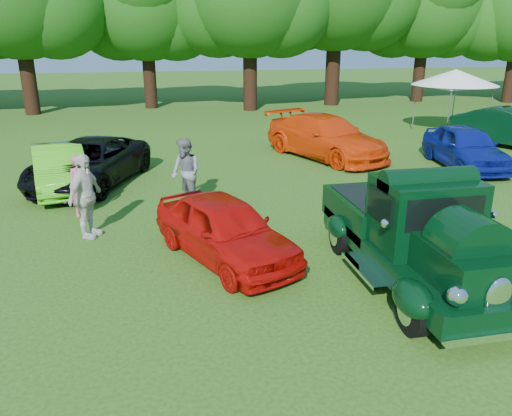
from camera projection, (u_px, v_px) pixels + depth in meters
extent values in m
plane|color=#234F12|center=(316.00, 275.00, 9.84)|extent=(120.00, 120.00, 0.00)
cylinder|color=black|center=(414.00, 310.00, 7.77)|extent=(0.24, 0.82, 0.82)
cylinder|color=black|center=(341.00, 235.00, 10.70)|extent=(0.24, 0.82, 0.82)
cylinder|color=black|center=(419.00, 229.00, 11.06)|extent=(0.24, 0.82, 0.82)
cube|color=black|center=(416.00, 253.00, 9.44)|extent=(1.91, 5.00, 0.38)
cube|color=black|center=(466.00, 265.00, 7.91)|extent=(1.22, 1.61, 0.69)
cube|color=black|center=(424.00, 214.00, 9.04)|extent=(1.73, 1.28, 1.33)
cube|color=black|center=(445.00, 213.00, 8.39)|extent=(1.44, 0.07, 0.58)
cube|color=black|center=(382.00, 211.00, 10.74)|extent=(1.91, 2.28, 0.64)
cube|color=black|center=(383.00, 197.00, 10.64)|extent=(1.64, 2.00, 0.06)
ellipsoid|color=black|center=(413.00, 299.00, 7.70)|extent=(0.55, 0.95, 0.55)
ellipsoid|color=black|center=(338.00, 227.00, 10.63)|extent=(0.42, 0.80, 0.47)
ellipsoid|color=black|center=(423.00, 220.00, 11.00)|extent=(0.42, 0.80, 0.47)
ellipsoid|color=white|center=(499.00, 298.00, 7.18)|extent=(0.45, 0.14, 0.66)
sphere|color=white|center=(457.00, 296.00, 7.11)|extent=(0.31, 0.31, 0.31)
cube|color=white|center=(501.00, 335.00, 7.19)|extent=(1.80, 0.12, 0.12)
cube|color=white|center=(360.00, 213.00, 11.95)|extent=(1.80, 0.12, 0.12)
imported|color=#B70B07|center=(225.00, 229.00, 10.35)|extent=(3.05, 4.25, 1.35)
imported|color=#42B818|center=(60.00, 168.00, 15.03)|extent=(2.25, 4.30, 1.35)
imported|color=black|center=(89.00, 163.00, 15.55)|extent=(4.05, 5.60, 1.41)
imported|color=red|center=(326.00, 137.00, 19.07)|extent=(4.19, 5.92, 1.59)
imported|color=navy|center=(465.00, 147.00, 17.61)|extent=(2.35, 4.56, 1.48)
imported|color=black|center=(512.00, 128.00, 20.89)|extent=(3.86, 5.02, 1.59)
imported|color=#B94C74|center=(81.00, 186.00, 12.88)|extent=(0.68, 0.59, 1.59)
imported|color=slate|center=(186.00, 173.00, 13.56)|extent=(1.08, 1.14, 1.87)
imported|color=silver|center=(85.00, 196.00, 11.39)|extent=(0.96, 1.25, 1.97)
cube|color=white|center=(454.00, 86.00, 23.59)|extent=(3.09, 3.09, 0.11)
cone|color=white|center=(455.00, 77.00, 23.46)|extent=(4.54, 4.54, 0.72)
cylinder|color=slate|center=(449.00, 115.00, 22.48)|extent=(0.05, 0.05, 2.16)
cylinder|color=slate|center=(414.00, 108.00, 24.62)|extent=(0.05, 0.05, 2.16)
cylinder|color=slate|center=(490.00, 112.00, 23.30)|extent=(0.05, 0.05, 2.16)
cylinder|color=slate|center=(454.00, 105.00, 25.44)|extent=(0.05, 0.05, 2.16)
cylinder|color=#311B10|center=(28.00, 77.00, 29.09)|extent=(0.86, 0.86, 4.28)
cylinder|color=#311B10|center=(150.00, 76.00, 31.80)|extent=(0.80, 0.80, 3.99)
cylinder|color=#311B10|center=(250.00, 75.00, 30.77)|extent=(0.86, 0.86, 4.28)
cylinder|color=#311B10|center=(333.00, 69.00, 33.10)|extent=(0.95, 0.95, 4.74)
cylinder|color=#311B10|center=(419.00, 72.00, 35.05)|extent=(0.81, 0.81, 4.03)
sphere|color=#16490F|center=(427.00, 2.00, 33.54)|extent=(7.37, 7.37, 7.37)
cylinder|color=#311B10|center=(511.00, 75.00, 34.51)|extent=(0.75, 0.75, 3.74)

